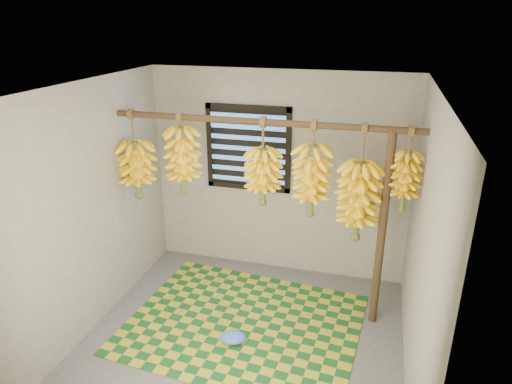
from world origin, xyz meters
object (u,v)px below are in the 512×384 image
(woven_mat, at_px, (243,324))
(banana_bunch_e, at_px, (358,202))
(banana_bunch_f, at_px, (405,181))
(banana_bunch_c, at_px, (263,176))
(banana_bunch_d, at_px, (311,181))
(support_post, at_px, (382,233))
(banana_bunch_a, at_px, (137,170))
(plastic_bag, at_px, (233,338))
(banana_bunch_b, at_px, (183,161))

(woven_mat, xyz_separation_m, banana_bunch_e, (1.02, 0.42, 1.29))
(banana_bunch_f, bearing_deg, banana_bunch_c, 180.00)
(banana_bunch_d, relative_size, banana_bunch_e, 0.83)
(banana_bunch_c, bearing_deg, banana_bunch_f, 0.00)
(support_post, bearing_deg, banana_bunch_a, 180.00)
(banana_bunch_d, distance_m, banana_bunch_f, 0.85)
(woven_mat, bearing_deg, banana_bunch_a, 162.12)
(woven_mat, xyz_separation_m, banana_bunch_c, (0.09, 0.42, 1.46))
(plastic_bag, height_order, banana_bunch_e, banana_bunch_e)
(banana_bunch_b, height_order, banana_bunch_d, same)
(plastic_bag, height_order, banana_bunch_a, banana_bunch_a)
(support_post, height_order, woven_mat, support_post)
(plastic_bag, relative_size, banana_bunch_f, 0.31)
(plastic_bag, distance_m, banana_bunch_d, 1.67)
(woven_mat, xyz_separation_m, banana_bunch_d, (0.57, 0.42, 1.45))
(banana_bunch_a, distance_m, banana_bunch_d, 1.86)
(plastic_bag, relative_size, banana_bunch_d, 0.26)
(banana_bunch_e, distance_m, banana_bunch_f, 0.46)
(support_post, xyz_separation_m, banana_bunch_f, (0.15, 0.00, 0.54))
(woven_mat, relative_size, banana_bunch_c, 2.58)
(support_post, distance_m, banana_bunch_d, 0.83)
(banana_bunch_b, distance_m, banana_bunch_f, 2.16)
(banana_bunch_b, relative_size, banana_bunch_e, 0.75)
(support_post, distance_m, plastic_bag, 1.73)
(plastic_bag, height_order, banana_bunch_c, banana_bunch_c)
(support_post, height_order, banana_bunch_b, banana_bunch_b)
(banana_bunch_f, bearing_deg, banana_bunch_a, 180.00)
(banana_bunch_a, distance_m, banana_bunch_b, 0.56)
(banana_bunch_e, bearing_deg, banana_bunch_d, 180.00)
(banana_bunch_a, relative_size, banana_bunch_f, 1.19)
(banana_bunch_c, distance_m, banana_bunch_f, 1.33)
(banana_bunch_c, relative_size, banana_bunch_e, 0.77)
(banana_bunch_a, distance_m, banana_bunch_e, 2.31)
(support_post, bearing_deg, banana_bunch_e, 180.00)
(support_post, distance_m, banana_bunch_e, 0.38)
(banana_bunch_c, bearing_deg, banana_bunch_a, 180.00)
(woven_mat, distance_m, banana_bunch_f, 2.13)
(woven_mat, relative_size, banana_bunch_a, 2.38)
(plastic_bag, bearing_deg, banana_bunch_c, 82.27)
(support_post, height_order, banana_bunch_a, banana_bunch_a)
(support_post, height_order, plastic_bag, support_post)
(plastic_bag, distance_m, banana_bunch_a, 1.99)
(banana_bunch_d, height_order, banana_bunch_f, same)
(banana_bunch_a, height_order, banana_bunch_b, same)
(banana_bunch_a, bearing_deg, plastic_bag, -29.12)
(woven_mat, relative_size, plastic_bag, 9.13)
(plastic_bag, relative_size, banana_bunch_c, 0.28)
(banana_bunch_a, bearing_deg, banana_bunch_c, 0.00)
(banana_bunch_a, bearing_deg, banana_bunch_b, 0.00)
(woven_mat, xyz_separation_m, banana_bunch_a, (-1.29, 0.42, 1.40))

